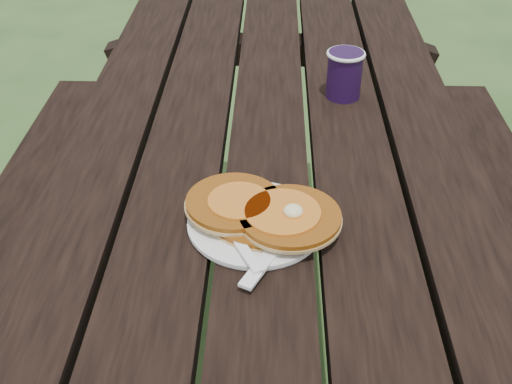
{
  "coord_description": "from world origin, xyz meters",
  "views": [
    {
      "loc": [
        0.01,
        -0.97,
        1.36
      ],
      "look_at": [
        -0.02,
        -0.19,
        0.8
      ],
      "focal_mm": 45.0,
      "sensor_mm": 36.0,
      "label": 1
    }
  ],
  "objects_px": {
    "pancake_stack": "(263,212)",
    "coffee_cup": "(345,72)",
    "picnic_table": "(266,306)",
    "plate": "(256,224)"
  },
  "relations": [
    {
      "from": "coffee_cup",
      "to": "picnic_table",
      "type": "bearing_deg",
      "value": -123.57
    },
    {
      "from": "plate",
      "to": "coffee_cup",
      "type": "distance_m",
      "value": 0.47
    },
    {
      "from": "picnic_table",
      "to": "pancake_stack",
      "type": "relative_size",
      "value": 7.66
    },
    {
      "from": "pancake_stack",
      "to": "plate",
      "type": "bearing_deg",
      "value": -160.12
    },
    {
      "from": "picnic_table",
      "to": "plate",
      "type": "relative_size",
      "value": 8.89
    },
    {
      "from": "picnic_table",
      "to": "coffee_cup",
      "type": "relative_size",
      "value": 18.4
    },
    {
      "from": "coffee_cup",
      "to": "plate",
      "type": "bearing_deg",
      "value": -110.95
    },
    {
      "from": "pancake_stack",
      "to": "coffee_cup",
      "type": "distance_m",
      "value": 0.46
    },
    {
      "from": "picnic_table",
      "to": "coffee_cup",
      "type": "bearing_deg",
      "value": 56.43
    },
    {
      "from": "picnic_table",
      "to": "coffee_cup",
      "type": "distance_m",
      "value": 0.52
    }
  ]
}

